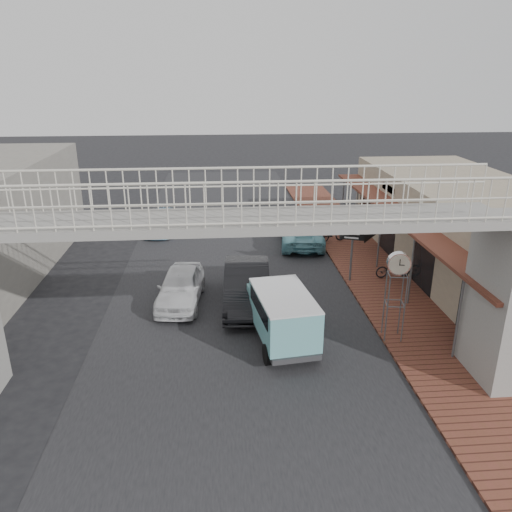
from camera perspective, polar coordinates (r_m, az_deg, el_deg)
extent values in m
plane|color=black|center=(18.67, -2.31, -7.74)|extent=(120.00, 120.00, 0.00)
cube|color=black|center=(18.67, -2.31, -7.73)|extent=(10.00, 60.00, 0.01)
cube|color=brown|center=(22.48, 14.17, -3.19)|extent=(3.00, 40.00, 0.10)
cube|color=gray|center=(24.48, 23.88, 2.45)|extent=(6.00, 18.00, 4.00)
cube|color=brown|center=(22.85, 16.87, 4.52)|extent=(1.80, 18.00, 0.12)
cube|color=silver|center=(26.06, 14.98, 7.48)|extent=(0.08, 2.60, 0.90)
cube|color=#B21914|center=(20.24, 20.87, 3.26)|extent=(0.08, 2.20, 0.80)
cube|color=gray|center=(16.18, 26.33, -4.75)|extent=(1.20, 2.40, 5.00)
cube|color=gray|center=(13.01, -1.87, 4.00)|extent=(14.00, 2.00, 0.24)
cube|color=beige|center=(13.77, -2.10, 7.78)|extent=(14.00, 0.08, 1.10)
cube|color=beige|center=(11.92, -1.68, 5.82)|extent=(14.00, 0.08, 1.10)
imported|color=white|center=(20.22, -8.62, -3.48)|extent=(2.04, 4.25, 1.40)
imported|color=black|center=(19.81, -1.06, -3.35)|extent=(2.04, 5.12, 1.65)
imported|color=#6AACB7|center=(26.95, 5.21, 2.68)|extent=(2.64, 4.93, 1.32)
imported|color=#7AB5D4|center=(29.67, -10.76, 3.92)|extent=(2.04, 4.22, 1.18)
cylinder|color=black|center=(18.41, -0.57, -6.93)|extent=(0.33, 0.72, 0.70)
cylinder|color=black|center=(18.75, 4.11, -6.45)|extent=(0.33, 0.72, 0.70)
cylinder|color=black|center=(16.12, 1.39, -11.20)|extent=(0.33, 0.72, 0.70)
cylinder|color=black|center=(16.51, 6.73, -10.53)|extent=(0.33, 0.72, 0.70)
cube|color=#6BB5BA|center=(16.78, 3.18, -6.66)|extent=(2.10, 3.38, 1.34)
cube|color=#6BB5BA|center=(18.48, 1.67, -4.77)|extent=(1.72, 1.10, 0.90)
cube|color=black|center=(16.61, 3.20, -5.53)|extent=(2.06, 2.79, 0.50)
cube|color=silver|center=(16.47, 3.22, -4.50)|extent=(2.12, 3.38, 0.06)
imported|color=black|center=(23.13, 15.41, -1.36)|extent=(1.66, 0.69, 0.85)
imported|color=black|center=(27.29, 8.75, 2.65)|extent=(1.78, 0.98, 1.03)
cylinder|color=#59595B|center=(17.86, 14.46, -5.19)|extent=(0.05, 0.05, 2.36)
cylinder|color=#59595B|center=(17.97, 16.23, -5.20)|extent=(0.05, 0.05, 2.36)
cylinder|color=#59595B|center=(17.36, 14.77, -5.98)|extent=(0.05, 0.05, 2.36)
cylinder|color=#59595B|center=(17.48, 16.59, -5.98)|extent=(0.05, 0.05, 2.36)
cylinder|color=silver|center=(17.06, 16.00, -0.81)|extent=(0.80, 0.38, 0.77)
cylinder|color=beige|center=(16.93, 16.09, -0.98)|extent=(0.67, 0.12, 0.68)
cylinder|color=beige|center=(17.19, 15.91, -0.64)|extent=(0.67, 0.12, 0.68)
cylinder|color=#59595B|center=(22.04, 10.88, 0.49)|extent=(0.09, 0.09, 2.68)
cube|color=black|center=(21.71, 11.04, 2.88)|extent=(1.06, 0.44, 0.83)
cone|color=black|center=(21.67, 13.11, 2.68)|extent=(0.88, 1.15, 1.02)
cube|color=white|center=(21.70, 10.90, 2.75)|extent=(0.70, 0.26, 0.56)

